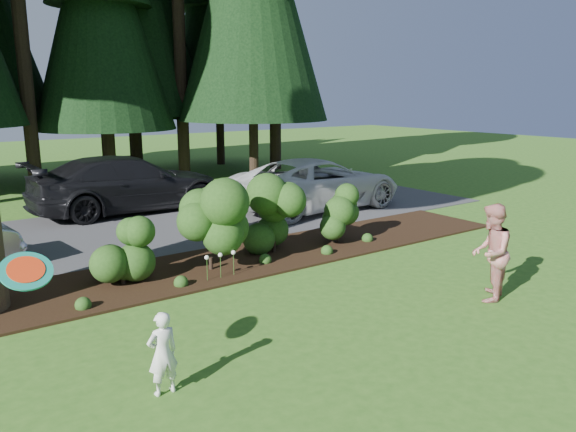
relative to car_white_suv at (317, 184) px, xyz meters
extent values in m
plane|color=#32631C|center=(-5.57, -6.69, -0.83)|extent=(80.00, 80.00, 0.00)
cube|color=black|center=(-5.57, -3.44, -0.81)|extent=(16.00, 2.50, 0.05)
cube|color=#38383A|center=(-5.57, 0.81, -0.82)|extent=(22.00, 6.00, 0.03)
sphere|color=#214314|center=(-7.57, -3.49, -0.17)|extent=(1.08, 1.08, 1.08)
cylinder|color=black|center=(-7.57, -3.49, -0.68)|extent=(0.08, 0.08, 0.30)
sphere|color=#214314|center=(-5.77, -3.69, 0.10)|extent=(1.35, 1.35, 1.35)
cylinder|color=black|center=(-5.77, -3.69, -0.68)|extent=(0.08, 0.08, 0.30)
sphere|color=#214314|center=(-3.97, -3.39, -0.01)|extent=(1.26, 1.26, 1.26)
cylinder|color=black|center=(-3.97, -3.39, -0.68)|extent=(0.08, 0.08, 0.30)
sphere|color=#214314|center=(-2.17, -3.59, -0.12)|extent=(1.17, 1.17, 1.17)
cylinder|color=black|center=(-2.17, -3.59, -0.68)|extent=(0.08, 0.08, 0.30)
cylinder|color=#214314|center=(-6.17, -4.29, -0.58)|extent=(0.01, 0.01, 0.50)
sphere|color=white|center=(-6.17, -4.29, -0.31)|extent=(0.09, 0.09, 0.09)
cylinder|color=#214314|center=(-5.87, -4.29, -0.58)|extent=(0.01, 0.01, 0.50)
sphere|color=white|center=(-5.87, -4.29, -0.31)|extent=(0.09, 0.09, 0.09)
cylinder|color=#214314|center=(-5.57, -4.29, -0.58)|extent=(0.01, 0.01, 0.50)
sphere|color=white|center=(-5.57, -4.29, -0.31)|extent=(0.09, 0.09, 0.09)
cylinder|color=black|center=(-6.57, 6.81, 3.54)|extent=(0.50, 0.50, 8.75)
cylinder|color=black|center=(-3.57, 7.81, 4.77)|extent=(0.50, 0.50, 11.20)
cylinder|color=black|center=(-0.57, 8.81, 3.89)|extent=(0.50, 0.50, 9.45)
cylinder|color=black|center=(1.93, 7.31, 4.59)|extent=(0.50, 0.50, 10.85)
cylinder|color=black|center=(4.43, 9.31, 4.07)|extent=(0.50, 0.50, 9.80)
cylinder|color=black|center=(-2.07, 12.31, 5.12)|extent=(0.50, 0.50, 11.90)
cylinder|color=black|center=(2.93, 11.81, 4.24)|extent=(0.50, 0.50, 10.15)
cone|color=black|center=(2.93, 11.81, 7.14)|extent=(6.38, 6.38, 10.88)
imported|color=silver|center=(0.00, 0.00, 0.00)|extent=(5.89, 2.89, 1.61)
imported|color=black|center=(-5.00, 3.11, 0.06)|extent=(6.02, 2.54, 1.74)
imported|color=white|center=(-8.55, -7.69, -0.30)|extent=(0.40, 0.27, 1.08)
imported|color=red|center=(-2.46, -8.06, 0.05)|extent=(1.07, 1.00, 1.76)
cylinder|color=#17806D|center=(-9.95, -7.46, 0.97)|extent=(0.55, 0.48, 0.32)
cylinder|color=red|center=(-9.95, -7.46, 0.98)|extent=(0.39, 0.33, 0.22)
camera|label=1|loc=(-11.01, -13.76, 2.84)|focal=35.00mm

